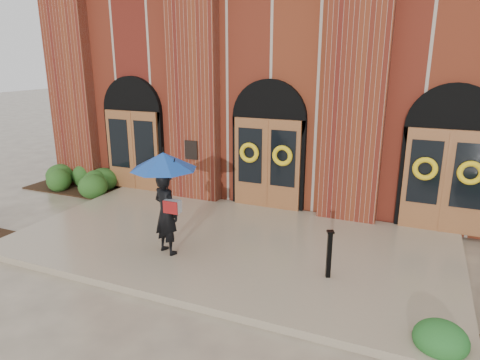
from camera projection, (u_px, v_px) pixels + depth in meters
The scene contains 6 objects.
ground at pixel (226, 249), 9.83m from camera, with size 90.00×90.00×0.00m, color tan.
landing at pixel (229, 243), 9.94m from camera, with size 10.00×5.30×0.15m, color gray.
church_building at pixel (320, 77), 16.62m from camera, with size 16.20×12.53×7.00m.
man_with_umbrella at pixel (165, 184), 8.91m from camera, with size 1.78×1.78×2.23m.
metal_post at pixel (329, 253), 8.14m from camera, with size 0.17×0.17×0.96m.
hedge_wall_left at pixel (70, 179), 14.23m from camera, with size 2.77×1.11×0.71m, color #244C19.
Camera 1 is at (3.84, -8.15, 4.25)m, focal length 32.00 mm.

